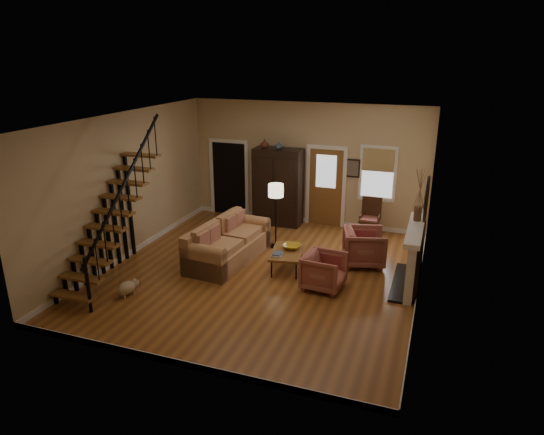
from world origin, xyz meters
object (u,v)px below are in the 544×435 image
(armoire, at_px, (278,187))
(armchair_right, at_px, (364,247))
(sofa, at_px, (228,242))
(coffee_table, at_px, (287,260))
(side_chair, at_px, (370,218))
(armchair_left, at_px, (324,271))
(floor_lamp, at_px, (276,216))

(armoire, height_order, armchair_right, armoire)
(sofa, height_order, armchair_right, sofa)
(coffee_table, xyz_separation_m, armchair_right, (1.54, 0.81, 0.20))
(armoire, distance_m, coffee_table, 3.11)
(armoire, height_order, side_chair, armoire)
(armoire, relative_size, armchair_left, 2.61)
(sofa, height_order, coffee_table, sofa)
(armoire, distance_m, armchair_left, 4.05)
(armchair_left, bearing_deg, coffee_table, 62.62)
(floor_lamp, distance_m, side_chair, 2.52)
(armchair_left, bearing_deg, armoire, 37.07)
(floor_lamp, bearing_deg, sofa, -123.46)
(coffee_table, relative_size, side_chair, 1.10)
(armchair_right, distance_m, side_chair, 1.76)
(sofa, relative_size, armchair_left, 2.93)
(armoire, bearing_deg, coffee_table, -67.29)
(armoire, distance_m, side_chair, 2.61)
(sofa, distance_m, side_chair, 3.80)
(coffee_table, distance_m, armchair_left, 1.16)
(armchair_right, height_order, floor_lamp, floor_lamp)
(coffee_table, distance_m, armchair_right, 1.75)
(floor_lamp, relative_size, side_chair, 1.55)
(coffee_table, bearing_deg, side_chair, 61.44)
(armoire, relative_size, sofa, 0.89)
(coffee_table, xyz_separation_m, side_chair, (1.39, 2.56, 0.30))
(coffee_table, relative_size, floor_lamp, 0.71)
(sofa, bearing_deg, armchair_left, -8.85)
(armchair_left, height_order, side_chair, side_chair)
(armoire, xyz_separation_m, armchair_right, (2.70, -1.95, -0.64))
(coffee_table, bearing_deg, armchair_left, -32.19)
(armchair_left, xyz_separation_m, side_chair, (0.42, 3.17, 0.14))
(armoire, xyz_separation_m, side_chair, (2.55, -0.20, -0.54))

